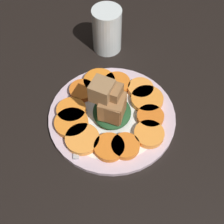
{
  "coord_description": "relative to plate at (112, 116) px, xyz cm",
  "views": [
    {
      "loc": [
        37.16,
        -0.64,
        58.0
      ],
      "look_at": [
        0.0,
        0.0,
        4.1
      ],
      "focal_mm": 50.0,
      "sensor_mm": 36.0,
      "label": 1
    }
  ],
  "objects": [
    {
      "name": "fork",
      "position": [
        0.66,
        -7.3,
        0.78
      ],
      "size": [
        18.44,
        2.41,
        0.4
      ],
      "rotation": [
        0.0,
        0.0,
        0.02
      ],
      "color": "#B2B2B7",
      "rests_on": "plate"
    },
    {
      "name": "carrot_slice_11",
      "position": [
        2.38,
        -8.42,
        1.23
      ],
      "size": [
        7.04,
        7.04,
        1.3
      ],
      "primitive_type": "cylinder",
      "color": "orange",
      "rests_on": "plate"
    },
    {
      "name": "carrot_slice_10",
      "position": [
        -0.78,
        -8.63,
        1.23
      ],
      "size": [
        6.28,
        6.28,
        1.3
      ],
      "primitive_type": "cylinder",
      "color": "orange",
      "rests_on": "plate"
    },
    {
      "name": "carrot_slice_9",
      "position": [
        -6.18,
        -6.53,
        1.23
      ],
      "size": [
        5.7,
        5.7,
        1.3
      ],
      "primitive_type": "cylinder",
      "color": "orange",
      "rests_on": "plate"
    },
    {
      "name": "carrot_slice_4",
      "position": [
        1.13,
        8.01,
        1.23
      ],
      "size": [
        5.68,
        5.68,
        1.3
      ],
      "primitive_type": "cylinder",
      "color": "orange",
      "rests_on": "plate"
    },
    {
      "name": "water_glass",
      "position": [
        -21.57,
        -0.84,
        5.09
      ],
      "size": [
        7.07,
        7.07,
        11.23
      ],
      "color": "silver",
      "rests_on": "table_slab"
    },
    {
      "name": "carrot_slice_3",
      "position": [
        5.31,
        7.38,
        1.23
      ],
      "size": [
        6.14,
        6.14,
        1.3
      ],
      "primitive_type": "cylinder",
      "color": "orange",
      "rests_on": "plate"
    },
    {
      "name": "carrot_slice_1",
      "position": [
        8.15,
        -0.69,
        1.23
      ],
      "size": [
        6.07,
        6.07,
        1.3
      ],
      "primitive_type": "cylinder",
      "color": "orange",
      "rests_on": "plate"
    },
    {
      "name": "carrot_slice_0",
      "position": [
        6.23,
        -6.02,
        1.23
      ],
      "size": [
        6.88,
        6.88,
        1.3
      ],
      "primitive_type": "cylinder",
      "color": "#F99439",
      "rests_on": "plate"
    },
    {
      "name": "carrot_slice_8",
      "position": [
        -8.68,
        -2.73,
        1.23
      ],
      "size": [
        7.12,
        7.12,
        1.3
      ],
      "primitive_type": "cylinder",
      "color": "orange",
      "rests_on": "plate"
    },
    {
      "name": "plate",
      "position": [
        0.0,
        0.0,
        0.0
      ],
      "size": [
        27.09,
        27.09,
        1.05
      ],
      "color": "silver",
      "rests_on": "table_slab"
    },
    {
      "name": "carrot_slice_6",
      "position": [
        -6.46,
        6.48,
        1.23
      ],
      "size": [
        5.7,
        5.7,
        1.3
      ],
      "primitive_type": "cylinder",
      "color": "#F9963A",
      "rests_on": "plate"
    },
    {
      "name": "carrot_slice_5",
      "position": [
        -3.46,
        7.7,
        1.23
      ],
      "size": [
        7.03,
        7.03,
        1.3
      ],
      "primitive_type": "cylinder",
      "color": "orange",
      "rests_on": "plate"
    },
    {
      "name": "table_slab",
      "position": [
        0.0,
        0.0,
        -1.52
      ],
      "size": [
        120.0,
        120.0,
        2.0
      ],
      "primitive_type": "cube",
      "color": "black",
      "rests_on": "ground"
    },
    {
      "name": "carrot_slice_7",
      "position": [
        -8.11,
        1.24,
        1.23
      ],
      "size": [
        6.04,
        6.04,
        1.3
      ],
      "primitive_type": "cylinder",
      "color": "orange",
      "rests_on": "plate"
    },
    {
      "name": "center_pile",
      "position": [
        0.45,
        -0.25,
        4.78
      ],
      "size": [
        8.93,
        8.67,
        10.28
      ],
      "color": "#1E4723",
      "rests_on": "plate"
    },
    {
      "name": "carrot_slice_2",
      "position": [
        7.96,
        2.5,
        1.23
      ],
      "size": [
        5.66,
        5.66,
        1.3
      ],
      "primitive_type": "cylinder",
      "color": "orange",
      "rests_on": "plate"
    }
  ]
}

